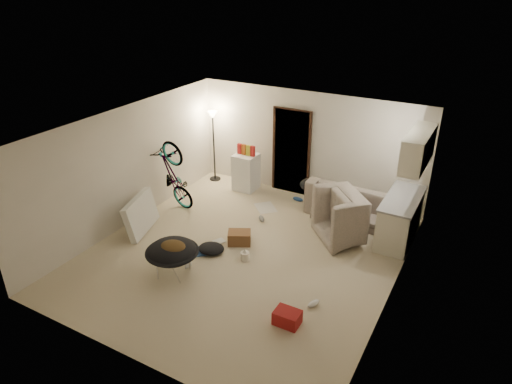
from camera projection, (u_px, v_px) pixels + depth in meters
The scene contains 36 objects.
floor at pixel (244, 255), 8.72m from camera, with size 5.50×6.00×0.02m, color beige.
ceiling at pixel (242, 128), 7.61m from camera, with size 5.50×6.00×0.02m, color white.
wall_back at pixel (308, 145), 10.53m from camera, with size 5.50×0.02×2.50m, color silver.
wall_front at pixel (123, 288), 5.79m from camera, with size 5.50×0.02×2.50m, color silver.
wall_left at pixel (127, 167), 9.36m from camera, with size 0.02×6.00×2.50m, color silver.
wall_right at pixel (398, 234), 6.97m from camera, with size 0.02×6.00×2.50m, color silver.
doorway at pixel (292, 152), 10.78m from camera, with size 0.85×0.10×2.04m, color black.
door_trim at pixel (291, 152), 10.75m from camera, with size 0.97×0.04×2.10m, color #311B11.
floor_lamp at pixel (213, 131), 11.27m from camera, with size 0.28×0.28×1.81m.
kitchen_counter at pixel (400, 219), 9.04m from camera, with size 0.60×1.50×0.88m, color silver.
counter_top at pixel (403, 199), 8.84m from camera, with size 0.64×1.54×0.04m, color gray.
kitchen_uppers at pixel (418, 149), 8.32m from camera, with size 0.38×1.40×0.65m, color silver.
sofa at pixel (352, 204), 9.95m from camera, with size 1.94×0.76×0.57m, color #3D453E.
armchair at pixel (356, 220), 9.14m from camera, with size 1.15×1.00×0.75m, color #3D453E.
bicycle at pixel (175, 190), 10.21m from camera, with size 0.60×1.71×0.90m, color black.
book_asset at pixel (185, 269), 8.27m from camera, with size 0.16×0.22×0.02m, color maroon.
mini_fridge at pixel (246, 172), 11.14m from camera, with size 0.53×0.53×0.90m, color white.
snack_box_0 at pixel (240, 150), 10.97m from camera, with size 0.10×0.07×0.30m, color maroon.
snack_box_1 at pixel (244, 150), 10.92m from camera, with size 0.10×0.07×0.30m, color #B75216.
snack_box_2 at pixel (248, 151), 10.87m from camera, with size 0.10×0.07×0.30m, color gold.
snack_box_3 at pixel (253, 152), 10.81m from camera, with size 0.10×0.07×0.30m, color maroon.
saucer_chair at pixel (173, 256), 7.96m from camera, with size 0.94×0.94×0.66m.
hoodie at pixel (173, 248), 7.83m from camera, with size 0.48×0.40×0.22m, color #4A3319.
sofa_drape at pixel (312, 185), 10.25m from camera, with size 0.56×0.46×0.28m, color black.
tv_box at pixel (141, 214), 9.36m from camera, with size 0.13×1.12×0.74m, color silver.
drink_case_a at pixel (239, 238), 9.01m from camera, with size 0.44×0.32×0.25m, color brown.
drink_case_b at pixel (287, 317), 6.95m from camera, with size 0.39×0.29×0.23m, color maroon.
juicer at pixel (245, 256), 8.49m from camera, with size 0.17×0.17×0.24m.
newspaper at pixel (266, 208), 10.41m from camera, with size 0.41×0.54×0.01m, color silver.
book_blue at pixel (199, 251), 8.77m from camera, with size 0.24×0.32×0.03m, color #295197.
book_white at pixel (219, 241), 9.10m from camera, with size 0.18×0.23×0.02m, color silver.
shoe_0 at pixel (298, 199), 10.70m from camera, with size 0.26×0.11×0.10m, color #295197.
shoe_1 at pixel (261, 219), 9.86m from camera, with size 0.26×0.10×0.09m, color slate.
shoe_4 at pixel (313, 304), 7.35m from camera, with size 0.25×0.10×0.09m, color white.
clothes_lump_a at pixel (211, 249), 8.74m from camera, with size 0.51×0.43×0.16m, color black.
clothes_lump_b at pixel (323, 212), 10.08m from camera, with size 0.47×0.40×0.14m, color black.
Camera 1 is at (3.74, -6.29, 4.88)m, focal length 32.00 mm.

